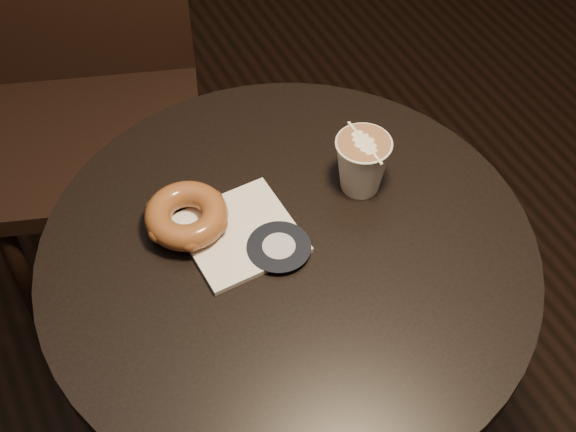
{
  "coord_description": "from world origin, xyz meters",
  "views": [
    {
      "loc": [
        -0.3,
        -0.6,
        1.64
      ],
      "look_at": [
        0.01,
        0.03,
        0.79
      ],
      "focal_mm": 50.0,
      "sensor_mm": 36.0,
      "label": 1
    }
  ],
  "objects": [
    {
      "name": "doughnut",
      "position": [
        -0.11,
        0.1,
        0.78
      ],
      "size": [
        0.12,
        0.12,
        0.04
      ],
      "primitive_type": "torus",
      "color": "brown",
      "rests_on": "pastry_bag"
    },
    {
      "name": "cafe_table",
      "position": [
        0.0,
        0.0,
        0.55
      ],
      "size": [
        0.7,
        0.7,
        0.75
      ],
      "color": "black",
      "rests_on": "ground"
    },
    {
      "name": "chair",
      "position": [
        -0.1,
        0.7,
        0.6
      ],
      "size": [
        0.54,
        0.54,
        1.08
      ],
      "rotation": [
        0.0,
        0.0,
        -0.34
      ],
      "color": "black",
      "rests_on": "ground"
    },
    {
      "name": "pastry_bag",
      "position": [
        -0.05,
        0.05,
        0.75
      ],
      "size": [
        0.16,
        0.16,
        0.01
      ],
      "primitive_type": "cube",
      "rotation": [
        0.0,
        0.0,
        0.04
      ],
      "color": "white",
      "rests_on": "cafe_table"
    },
    {
      "name": "latte_cup",
      "position": [
        0.15,
        0.06,
        0.8
      ],
      "size": [
        0.08,
        0.08,
        0.09
      ],
      "primitive_type": null,
      "color": "silver",
      "rests_on": "cafe_table"
    }
  ]
}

